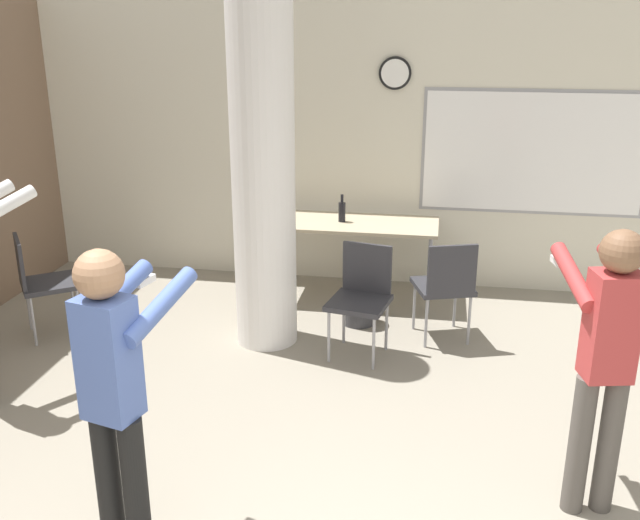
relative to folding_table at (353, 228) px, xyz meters
name	(u,v)px	position (x,y,z in m)	size (l,w,h in m)	color
wall_back	(390,142)	(0.28, 0.56, 0.71)	(8.00, 0.15, 2.80)	beige
support_pillar	(263,174)	(-0.58, -1.04, 0.71)	(0.50, 0.50, 2.80)	white
folding_table	(353,228)	(0.00, 0.00, 0.00)	(1.55, 0.65, 0.75)	tan
bottle_on_table	(342,211)	(-0.11, 0.00, 0.15)	(0.07, 0.07, 0.26)	black
waste_bin	(359,305)	(0.13, -0.59, -0.52)	(0.28, 0.28, 0.34)	#38383D
chair_table_right	(446,283)	(0.86, -0.82, -0.18)	(0.55, 0.55, 0.87)	#2D2D33
chair_table_front	(362,292)	(0.21, -1.15, -0.18)	(0.52, 0.52, 0.87)	#2D2D33
chair_by_left_wall	(40,278)	(-2.44, -1.28, -0.18)	(0.62, 0.62, 0.87)	#2D2D33
person_playing_front	(115,386)	(-0.65, -3.61, 0.26)	(0.47, 0.67, 1.62)	black
person_playing_side	(605,351)	(1.64, -2.82, 0.25)	(0.44, 0.62, 1.59)	#514C47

